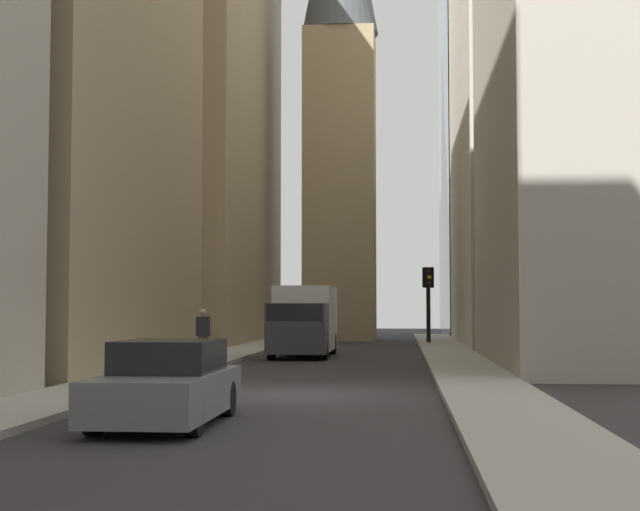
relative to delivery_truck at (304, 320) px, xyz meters
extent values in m
plane|color=#302D30|center=(-15.92, -1.40, -1.46)|extent=(135.00, 135.00, 0.00)
cube|color=#A8A399|center=(-15.92, 3.10, -1.39)|extent=(90.00, 2.20, 0.14)
cube|color=#A8A399|center=(-15.92, -5.90, -1.39)|extent=(90.00, 2.20, 0.14)
cube|color=beige|center=(13.13, -12.00, 13.19)|extent=(18.37, 10.00, 29.29)
cube|color=#9E8966|center=(14.77, 9.20, 11.89)|extent=(19.58, 10.00, 26.71)
cube|color=#9E8966|center=(18.97, -0.21, 7.98)|extent=(4.29, 4.29, 18.87)
cube|color=silver|center=(0.91, 0.00, 0.08)|extent=(4.60, 2.25, 2.60)
cube|color=#38383D|center=(-2.29, 0.00, -0.27)|extent=(1.90, 2.25, 1.90)
cube|color=black|center=(-2.29, 0.00, 0.33)|extent=(1.92, 2.09, 0.64)
cylinder|color=black|center=(-2.29, -0.99, -1.02)|extent=(0.88, 0.28, 0.88)
cylinder|color=black|center=(-2.29, 0.98, -1.02)|extent=(0.88, 0.28, 0.88)
cylinder|color=black|center=(2.31, -0.99, -1.02)|extent=(0.88, 0.28, 0.88)
cylinder|color=black|center=(2.31, 0.98, -1.02)|extent=(0.88, 0.28, 0.88)
cube|color=slate|center=(-21.71, 0.00, -0.93)|extent=(4.30, 1.78, 0.70)
cube|color=black|center=(-21.51, 0.00, -0.31)|extent=(2.10, 1.58, 0.54)
cylinder|color=black|center=(-23.06, -0.78, -1.14)|extent=(0.64, 0.22, 0.64)
cylinder|color=black|center=(-23.06, 0.78, -1.14)|extent=(0.64, 0.22, 0.64)
cylinder|color=black|center=(-20.36, -0.78, -1.14)|extent=(0.64, 0.22, 0.64)
cylinder|color=black|center=(-20.36, 0.78, -1.14)|extent=(0.64, 0.22, 0.64)
cylinder|color=black|center=(12.03, -5.39, 0.18)|extent=(0.12, 0.12, 2.99)
cube|color=black|center=(12.03, -5.39, 2.12)|extent=(0.28, 0.32, 0.90)
cube|color=black|center=(12.18, -5.39, 2.12)|extent=(0.03, 0.52, 1.10)
sphere|color=black|center=(11.87, -5.39, 2.42)|extent=(0.20, 0.20, 0.20)
sphere|color=orange|center=(11.87, -5.39, 2.12)|extent=(0.20, 0.20, 0.20)
sphere|color=black|center=(11.87, -5.39, 1.82)|extent=(0.20, 0.20, 0.20)
cylinder|color=black|center=(13.20, -5.32, 0.20)|extent=(0.12, 0.12, 3.04)
cube|color=black|center=(13.20, -5.32, 2.17)|extent=(0.28, 0.32, 0.90)
cube|color=black|center=(13.36, -5.32, 2.17)|extent=(0.03, 0.52, 1.10)
sphere|color=black|center=(13.04, -5.32, 2.47)|extent=(0.20, 0.20, 0.20)
sphere|color=black|center=(13.04, -5.32, 2.17)|extent=(0.20, 0.20, 0.20)
sphere|color=green|center=(13.04, -5.32, 1.87)|extent=(0.20, 0.20, 0.20)
cylinder|color=#473D33|center=(-6.12, 2.70, -0.88)|extent=(0.16, 0.16, 0.87)
cylinder|color=#473D33|center=(-6.12, 2.87, -0.88)|extent=(0.16, 0.16, 0.87)
cube|color=#232328|center=(-6.12, 2.79, -0.12)|extent=(0.26, 0.44, 0.66)
sphere|color=tan|center=(-6.12, 2.79, 0.36)|extent=(0.22, 0.22, 0.22)
cylinder|color=#236033|center=(-18.72, 2.54, -1.22)|extent=(0.07, 0.07, 0.20)
cylinder|color=#236033|center=(-18.72, 2.54, -1.08)|extent=(0.03, 0.03, 0.07)
camera|label=1|loc=(-36.94, -3.95, 0.50)|focal=51.66mm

